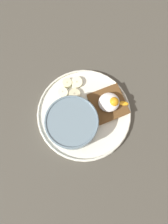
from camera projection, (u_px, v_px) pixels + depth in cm
name	position (u px, v px, depth cm)	size (l,w,h in cm)	color
ground_plane	(84.00, 115.00, 63.73)	(120.00, 120.00, 2.00)	#46443A
plate	(84.00, 114.00, 61.98)	(26.69, 26.69, 1.60)	silver
oatmeal_bowl	(72.00, 123.00, 58.09)	(13.97, 13.97, 6.01)	slate
toast_slice	(108.00, 104.00, 61.52)	(10.77, 10.77, 1.59)	brown
poached_egg	(110.00, 102.00, 59.46)	(8.52, 5.47, 3.43)	white
banana_slice_front	(74.00, 94.00, 62.32)	(4.67, 4.62, 1.82)	#F1E7B8
banana_slice_left	(78.00, 82.00, 63.39)	(4.72, 4.71, 1.25)	#EBEABA
banana_slice_back	(67.00, 83.00, 63.30)	(3.85, 3.85, 1.25)	beige
banana_slice_right	(63.00, 92.00, 62.40)	(2.92, 3.13, 1.91)	#F3E8C2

